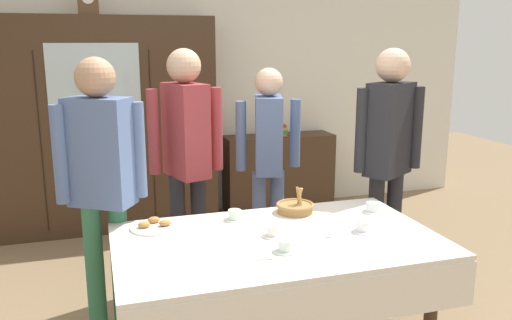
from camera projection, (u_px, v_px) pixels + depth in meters
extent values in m
cube|color=silver|center=(186.00, 84.00, 5.40)|extent=(6.40, 0.10, 2.70)
cylinder|color=#3D2819|center=(430.00, 315.00, 2.82)|extent=(0.07, 0.07, 0.71)
cylinder|color=#3D2819|center=(137.00, 290.00, 3.11)|extent=(0.07, 0.07, 0.71)
cylinder|color=#3D2819|center=(362.00, 260.00, 3.53)|extent=(0.07, 0.07, 0.71)
cube|color=silver|center=(277.00, 240.00, 2.88)|extent=(1.76, 1.04, 0.03)
cube|color=silver|center=(314.00, 308.00, 2.43)|extent=(1.76, 0.01, 0.24)
cube|color=#3D2819|center=(97.00, 126.00, 4.95)|extent=(2.20, 0.45, 2.01)
cube|color=silver|center=(94.00, 85.00, 4.64)|extent=(0.79, 0.01, 0.72)
cube|color=black|center=(41.00, 144.00, 4.62)|extent=(0.01, 0.01, 1.61)
cube|color=black|center=(152.00, 138.00, 4.89)|extent=(0.01, 0.01, 1.61)
cube|color=brown|center=(88.00, 1.00, 4.69)|extent=(0.18, 0.10, 0.24)
cube|color=#3D2819|center=(279.00, 173.00, 5.65)|extent=(1.16, 0.35, 0.81)
cube|color=#B29333|center=(279.00, 134.00, 5.56)|extent=(0.15, 0.18, 0.03)
cube|color=#3D754C|center=(279.00, 131.00, 5.55)|extent=(0.16, 0.19, 0.03)
cube|color=#B29333|center=(279.00, 128.00, 5.54)|extent=(0.14, 0.19, 0.03)
cube|color=#99332D|center=(279.00, 125.00, 5.54)|extent=(0.13, 0.18, 0.03)
cylinder|color=white|center=(372.00, 211.00, 3.31)|extent=(0.13, 0.13, 0.01)
cylinder|color=white|center=(372.00, 207.00, 3.31)|extent=(0.08, 0.08, 0.05)
torus|color=white|center=(377.00, 206.00, 3.32)|extent=(0.04, 0.01, 0.04)
cylinder|color=#47230F|center=(372.00, 203.00, 3.30)|extent=(0.06, 0.06, 0.01)
cylinder|color=silver|center=(235.00, 219.00, 3.17)|extent=(0.13, 0.13, 0.01)
cylinder|color=silver|center=(235.00, 214.00, 3.16)|extent=(0.08, 0.08, 0.05)
torus|color=silver|center=(241.00, 213.00, 3.17)|extent=(0.04, 0.01, 0.04)
cylinder|color=white|center=(274.00, 236.00, 2.90)|extent=(0.13, 0.13, 0.01)
cylinder|color=white|center=(274.00, 230.00, 2.90)|extent=(0.08, 0.08, 0.05)
torus|color=white|center=(280.00, 229.00, 2.91)|extent=(0.04, 0.01, 0.04)
cylinder|color=silver|center=(285.00, 251.00, 2.69)|extent=(0.13, 0.13, 0.01)
cylinder|color=silver|center=(285.00, 245.00, 2.69)|extent=(0.08, 0.08, 0.05)
torus|color=silver|center=(292.00, 244.00, 2.70)|extent=(0.04, 0.01, 0.04)
cylinder|color=white|center=(362.00, 231.00, 2.97)|extent=(0.13, 0.13, 0.01)
cylinder|color=white|center=(362.00, 226.00, 2.97)|extent=(0.08, 0.08, 0.05)
torus|color=white|center=(369.00, 225.00, 2.98)|extent=(0.04, 0.01, 0.04)
cylinder|color=#47230F|center=(363.00, 222.00, 2.96)|extent=(0.06, 0.06, 0.01)
cylinder|color=#9E7542|center=(295.00, 209.00, 3.30)|extent=(0.22, 0.22, 0.05)
torus|color=#9E7542|center=(295.00, 205.00, 3.29)|extent=(0.24, 0.24, 0.02)
cylinder|color=tan|center=(300.00, 197.00, 3.28)|extent=(0.02, 0.03, 0.12)
cylinder|color=tan|center=(300.00, 197.00, 3.29)|extent=(0.03, 0.05, 0.12)
cylinder|color=tan|center=(298.00, 196.00, 3.30)|extent=(0.03, 0.02, 0.12)
cylinder|color=white|center=(155.00, 227.00, 3.03)|extent=(0.28, 0.28, 0.01)
ellipsoid|color=#BC7F3D|center=(165.00, 223.00, 3.03)|extent=(0.07, 0.05, 0.04)
ellipsoid|color=#BC7F3D|center=(154.00, 220.00, 3.08)|extent=(0.07, 0.05, 0.04)
ellipsoid|color=#BC7F3D|center=(144.00, 225.00, 3.00)|extent=(0.07, 0.05, 0.04)
cube|color=silver|center=(320.00, 238.00, 2.87)|extent=(0.10, 0.01, 0.00)
ellipsoid|color=silver|center=(329.00, 237.00, 2.89)|extent=(0.03, 0.02, 0.01)
cube|color=silver|center=(260.00, 260.00, 2.59)|extent=(0.10, 0.01, 0.00)
ellipsoid|color=silver|center=(271.00, 258.00, 2.60)|extent=(0.03, 0.02, 0.01)
cylinder|color=#232328|center=(178.00, 235.00, 3.78)|extent=(0.11, 0.11, 0.86)
cylinder|color=#232328|center=(199.00, 232.00, 3.82)|extent=(0.11, 0.11, 0.86)
cube|color=#933338|center=(186.00, 130.00, 3.63)|extent=(0.30, 0.40, 0.65)
sphere|color=tan|center=(184.00, 66.00, 3.54)|extent=(0.23, 0.23, 0.23)
cylinder|color=#933338|center=(154.00, 132.00, 3.57)|extent=(0.08, 0.08, 0.58)
cylinder|color=#933338|center=(217.00, 129.00, 3.70)|extent=(0.08, 0.08, 0.58)
cylinder|color=#33704C|center=(95.00, 272.00, 3.19)|extent=(0.11, 0.11, 0.84)
cylinder|color=#33704C|center=(121.00, 269.00, 3.23)|extent=(0.11, 0.11, 0.84)
cube|color=slate|center=(100.00, 152.00, 3.05)|extent=(0.41, 0.36, 0.63)
sphere|color=tan|center=(95.00, 77.00, 2.95)|extent=(0.23, 0.23, 0.23)
cylinder|color=slate|center=(60.00, 155.00, 2.98)|extent=(0.08, 0.08, 0.57)
cylinder|color=slate|center=(139.00, 150.00, 3.11)|extent=(0.08, 0.08, 0.57)
cylinder|color=#232328|center=(374.00, 232.00, 3.83)|extent=(0.11, 0.11, 0.86)
cylinder|color=#232328|center=(393.00, 230.00, 3.87)|extent=(0.11, 0.11, 0.86)
cube|color=#232328|center=(389.00, 129.00, 3.68)|extent=(0.41, 0.36, 0.65)
sphere|color=#DBB293|center=(393.00, 65.00, 3.58)|extent=(0.23, 0.23, 0.23)
cylinder|color=#232328|center=(361.00, 131.00, 3.62)|extent=(0.08, 0.08, 0.58)
cylinder|color=#232328|center=(417.00, 128.00, 3.74)|extent=(0.08, 0.08, 0.58)
cylinder|color=slate|center=(259.00, 221.00, 4.18)|extent=(0.11, 0.11, 0.79)
cylinder|color=slate|center=(277.00, 219.00, 4.23)|extent=(0.11, 0.11, 0.79)
cube|color=slate|center=(269.00, 135.00, 4.05)|extent=(0.29, 0.40, 0.59)
sphere|color=#DBB293|center=(269.00, 82.00, 3.96)|extent=(0.21, 0.21, 0.21)
cylinder|color=slate|center=(241.00, 136.00, 3.99)|extent=(0.08, 0.08, 0.53)
cylinder|color=slate|center=(295.00, 133.00, 4.12)|extent=(0.08, 0.08, 0.53)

